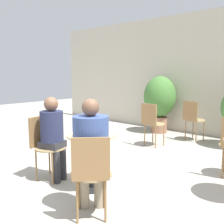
% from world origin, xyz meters
% --- Properties ---
extents(ground_plane, '(20.00, 20.00, 0.00)m').
position_xyz_m(ground_plane, '(0.00, 0.00, 0.00)').
color(ground_plane, '#9E998E').
extents(storefront_wall, '(10.00, 0.06, 3.00)m').
position_xyz_m(storefront_wall, '(0.00, 3.96, 1.50)').
color(storefront_wall, beige).
rests_on(storefront_wall, ground_plane).
extents(cafe_table_near, '(0.64, 0.64, 0.73)m').
position_xyz_m(cafe_table_near, '(0.14, -0.04, 0.53)').
color(cafe_table_near, black).
rests_on(cafe_table_near, ground_plane).
extents(bistro_chair_0, '(0.47, 0.46, 0.90)m').
position_xyz_m(bistro_chair_0, '(-0.61, -0.25, 0.55)').
color(bistro_chair_0, '#997F56').
rests_on(bistro_chair_0, ground_plane).
extents(bistro_chair_1, '(0.50, 0.50, 0.90)m').
position_xyz_m(bistro_chair_1, '(0.69, -0.59, 0.55)').
color(bistro_chair_1, '#997F56').
rests_on(bistro_chair_1, ground_plane).
extents(bistro_chair_3, '(0.44, 0.46, 0.90)m').
position_xyz_m(bistro_chair_3, '(0.05, 3.19, 0.55)').
color(bistro_chair_3, '#997F56').
rests_on(bistro_chair_3, ground_plane).
extents(bistro_chair_4, '(0.44, 0.45, 0.90)m').
position_xyz_m(bistro_chair_4, '(-0.38, 2.19, 0.55)').
color(bistro_chair_4, '#997F56').
rests_on(bistro_chair_4, ground_plane).
extents(seated_person_0, '(0.37, 0.34, 1.19)m').
position_xyz_m(seated_person_0, '(-0.46, -0.21, 0.72)').
color(seated_person_0, '#2D2D33').
rests_on(seated_person_0, ground_plane).
extents(seated_person_1, '(0.48, 0.48, 1.25)m').
position_xyz_m(seated_person_1, '(0.58, -0.48, 0.74)').
color(seated_person_1, gray).
rests_on(seated_person_1, ground_plane).
extents(beer_glass_0, '(0.06, 0.06, 0.19)m').
position_xyz_m(beer_glass_0, '(-0.05, 0.03, 0.82)').
color(beer_glass_0, beige).
rests_on(beer_glass_0, cafe_table_near).
extents(beer_glass_1, '(0.07, 0.07, 0.20)m').
position_xyz_m(beer_glass_1, '(0.12, -0.24, 0.83)').
color(beer_glass_1, beige).
rests_on(beer_glass_1, cafe_table_near).
extents(beer_glass_2, '(0.06, 0.06, 0.16)m').
position_xyz_m(beer_glass_2, '(0.34, -0.06, 0.81)').
color(beer_glass_2, '#DBC65B').
rests_on(beer_glass_2, cafe_table_near).
extents(beer_glass_3, '(0.07, 0.07, 0.16)m').
position_xyz_m(beer_glass_3, '(0.18, 0.16, 0.81)').
color(beer_glass_3, silver).
rests_on(beer_glass_3, cafe_table_near).
extents(potted_plant_0, '(0.81, 0.81, 1.45)m').
position_xyz_m(potted_plant_0, '(-0.97, 3.45, 0.86)').
color(potted_plant_0, '#93664C').
rests_on(potted_plant_0, ground_plane).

